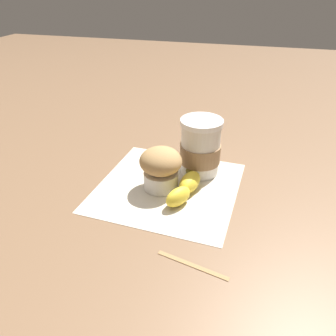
{
  "coord_description": "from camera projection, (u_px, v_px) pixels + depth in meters",
  "views": [
    {
      "loc": [
        0.51,
        0.14,
        0.36
      ],
      "look_at": [
        0.0,
        0.0,
        0.04
      ],
      "focal_mm": 35.0,
      "sensor_mm": 36.0,
      "label": 1
    }
  ],
  "objects": [
    {
      "name": "ground_plane",
      "position": [
        168.0,
        187.0,
        0.64
      ],
      "size": [
        3.0,
        3.0,
        0.0
      ],
      "primitive_type": "plane",
      "color": "brown"
    },
    {
      "name": "paper_napkin",
      "position": [
        168.0,
        186.0,
        0.64
      ],
      "size": [
        0.28,
        0.28,
        0.0
      ],
      "primitive_type": "cube",
      "rotation": [
        0.0,
        0.0,
        -0.06
      ],
      "color": "beige",
      "rests_on": "ground_plane"
    },
    {
      "name": "coffee_cup",
      "position": [
        200.0,
        148.0,
        0.66
      ],
      "size": [
        0.08,
        0.08,
        0.12
      ],
      "color": "silver",
      "rests_on": "paper_napkin"
    },
    {
      "name": "muffin",
      "position": [
        161.0,
        167.0,
        0.61
      ],
      "size": [
        0.08,
        0.08,
        0.08
      ],
      "color": "white",
      "rests_on": "paper_napkin"
    },
    {
      "name": "banana",
      "position": [
        187.0,
        181.0,
        0.62
      ],
      "size": [
        0.17,
        0.06,
        0.03
      ],
      "color": "yellow",
      "rests_on": "paper_napkin"
    },
    {
      "name": "sugar_packet",
      "position": [
        193.0,
        147.0,
        0.78
      ],
      "size": [
        0.04,
        0.06,
        0.01
      ],
      "primitive_type": "cube",
      "rotation": [
        0.0,
        0.0,
        4.44
      ],
      "color": "pink",
      "rests_on": "ground_plane"
    },
    {
      "name": "wooden_stirrer",
      "position": [
        192.0,
        265.0,
        0.47
      ],
      "size": [
        0.03,
        0.11,
        0.0
      ],
      "primitive_type": "cube",
      "rotation": [
        0.0,
        0.0,
        1.36
      ],
      "color": "#9E7547",
      "rests_on": "ground_plane"
    }
  ]
}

